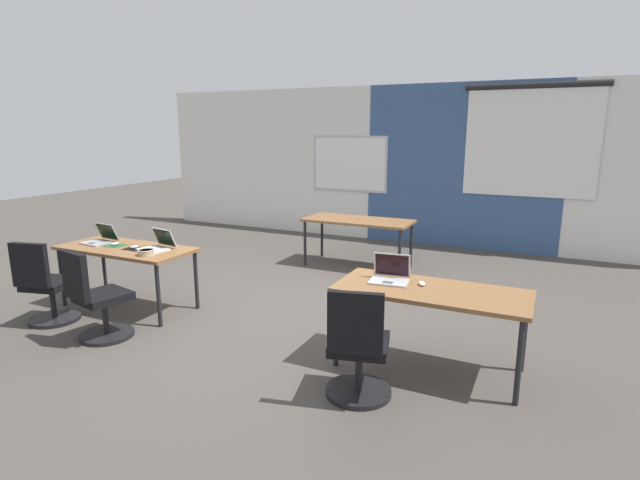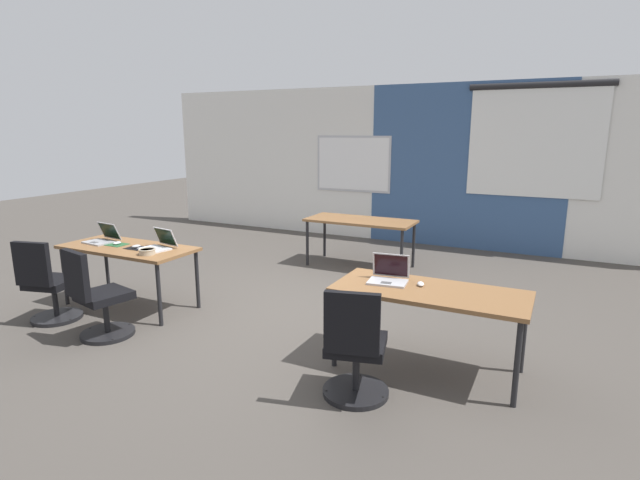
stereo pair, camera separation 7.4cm
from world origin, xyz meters
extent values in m
plane|color=#47423D|center=(0.00, 0.00, 0.00)|extent=(24.00, 24.00, 0.00)
cube|color=silver|center=(0.00, 4.20, 1.40)|extent=(10.00, 0.20, 2.80)
cube|color=#385684|center=(1.11, 4.09, 1.40)|extent=(3.28, 0.01, 2.80)
cube|color=#B7B7BC|center=(-0.92, 4.09, 1.40)|extent=(1.48, 0.02, 1.04)
cube|color=white|center=(-0.92, 4.08, 1.40)|extent=(1.40, 0.02, 0.96)
cube|color=white|center=(2.18, 4.08, 1.81)|extent=(2.00, 0.02, 1.68)
cylinder|color=black|center=(2.18, 4.08, 2.70)|extent=(2.10, 0.10, 0.10)
cube|color=brown|center=(-1.75, -0.60, 0.70)|extent=(1.60, 0.70, 0.04)
cylinder|color=black|center=(-2.49, -0.90, 0.34)|extent=(0.04, 0.04, 0.68)
cylinder|color=black|center=(-1.01, -0.90, 0.34)|extent=(0.04, 0.04, 0.68)
cylinder|color=black|center=(-2.49, -0.30, 0.34)|extent=(0.04, 0.04, 0.68)
cylinder|color=black|center=(-1.01, -0.30, 0.34)|extent=(0.04, 0.04, 0.68)
cube|color=brown|center=(1.75, -0.60, 0.70)|extent=(1.60, 0.70, 0.04)
cylinder|color=black|center=(1.01, -0.90, 0.34)|extent=(0.04, 0.04, 0.68)
cylinder|color=black|center=(2.49, -0.90, 0.34)|extent=(0.04, 0.04, 0.68)
cylinder|color=black|center=(1.01, -0.30, 0.34)|extent=(0.04, 0.04, 0.68)
cylinder|color=black|center=(2.49, -0.30, 0.34)|extent=(0.04, 0.04, 0.68)
cube|color=brown|center=(0.00, 2.20, 0.70)|extent=(1.60, 0.70, 0.04)
cylinder|color=black|center=(-0.74, 1.90, 0.34)|extent=(0.04, 0.04, 0.68)
cylinder|color=black|center=(0.74, 1.90, 0.34)|extent=(0.04, 0.04, 0.68)
cylinder|color=black|center=(-0.74, 2.50, 0.34)|extent=(0.04, 0.04, 0.68)
cylinder|color=black|center=(0.74, 2.50, 0.34)|extent=(0.04, 0.04, 0.68)
cube|color=#9E9EA3|center=(-2.19, -0.63, 0.73)|extent=(0.35, 0.26, 0.02)
cube|color=#4C4C4F|center=(-2.20, -0.68, 0.74)|extent=(0.10, 0.07, 0.00)
cube|color=#9E9EA3|center=(-2.18, -0.47, 0.84)|extent=(0.34, 0.13, 0.21)
cube|color=black|center=(-2.18, -0.48, 0.84)|extent=(0.30, 0.11, 0.18)
cube|color=#23512D|center=(-1.92, -0.59, 0.72)|extent=(0.22, 0.19, 0.00)
ellipsoid|color=silver|center=(-1.92, -0.59, 0.74)|extent=(0.07, 0.11, 0.03)
cylinder|color=black|center=(-2.17, -1.27, 0.02)|extent=(0.52, 0.52, 0.04)
cylinder|color=black|center=(-2.17, -1.27, 0.21)|extent=(0.06, 0.06, 0.34)
cube|color=black|center=(-2.17, -1.27, 0.42)|extent=(0.54, 0.54, 0.08)
cube|color=black|center=(-2.11, -1.51, 0.69)|extent=(0.40, 0.16, 0.46)
sphere|color=black|center=(-2.23, -1.04, 0.02)|extent=(0.04, 0.04, 0.04)
sphere|color=black|center=(-1.94, -1.28, 0.02)|extent=(0.04, 0.04, 0.04)
sphere|color=black|center=(-2.37, -1.39, 0.02)|extent=(0.04, 0.04, 0.04)
cube|color=silver|center=(-1.35, -0.58, 0.73)|extent=(0.37, 0.29, 0.02)
cube|color=#4C4C4F|center=(-1.36, -0.63, 0.74)|extent=(0.10, 0.08, 0.00)
cube|color=silver|center=(-1.33, -0.43, 0.84)|extent=(0.34, 0.14, 0.21)
cube|color=black|center=(-1.33, -0.43, 0.84)|extent=(0.31, 0.12, 0.18)
cube|color=black|center=(-1.59, -0.61, 0.72)|extent=(0.22, 0.19, 0.00)
ellipsoid|color=#B2B2B7|center=(-1.59, -0.61, 0.74)|extent=(0.09, 0.11, 0.03)
cylinder|color=black|center=(-1.31, -1.33, 0.02)|extent=(0.52, 0.52, 0.04)
cylinder|color=black|center=(-1.31, -1.33, 0.21)|extent=(0.06, 0.06, 0.34)
cube|color=black|center=(-1.31, -1.33, 0.42)|extent=(0.52, 0.52, 0.08)
cube|color=black|center=(-1.36, -1.57, 0.69)|extent=(0.40, 0.14, 0.46)
sphere|color=black|center=(-1.26, -1.10, 0.02)|extent=(0.04, 0.04, 0.04)
sphere|color=black|center=(-1.11, -1.45, 0.02)|extent=(0.04, 0.04, 0.04)
sphere|color=black|center=(-1.54, -1.35, 0.02)|extent=(0.04, 0.04, 0.04)
cube|color=#B7B7BC|center=(1.37, -0.59, 0.73)|extent=(0.35, 0.27, 0.02)
cube|color=#4C4C4F|center=(1.38, -0.64, 0.74)|extent=(0.10, 0.07, 0.00)
cube|color=#B7B7BC|center=(1.36, -0.45, 0.85)|extent=(0.33, 0.08, 0.22)
cube|color=black|center=(1.36, -0.46, 0.85)|extent=(0.30, 0.07, 0.19)
ellipsoid|color=silver|center=(1.65, -0.53, 0.74)|extent=(0.09, 0.11, 0.03)
cylinder|color=black|center=(1.36, -1.26, 0.02)|extent=(0.52, 0.52, 0.04)
cylinder|color=black|center=(1.36, -1.26, 0.21)|extent=(0.06, 0.06, 0.34)
cube|color=black|center=(1.36, -1.26, 0.42)|extent=(0.53, 0.53, 0.08)
cube|color=black|center=(1.42, -1.50, 0.69)|extent=(0.40, 0.16, 0.46)
sphere|color=black|center=(1.31, -1.03, 0.02)|extent=(0.04, 0.04, 0.04)
sphere|color=black|center=(1.60, -1.28, 0.02)|extent=(0.04, 0.04, 0.04)
sphere|color=black|center=(1.16, -1.38, 0.02)|extent=(0.04, 0.04, 0.04)
cylinder|color=tan|center=(-1.27, -0.77, 0.75)|extent=(0.17, 0.17, 0.05)
torus|color=tan|center=(-1.27, -0.77, 0.78)|extent=(0.18, 0.18, 0.02)
cylinder|color=gold|center=(-1.27, -0.77, 0.77)|extent=(0.14, 0.14, 0.01)
camera|label=1|loc=(2.61, -4.55, 2.03)|focal=27.61mm
camera|label=2|loc=(2.67, -4.52, 2.03)|focal=27.61mm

